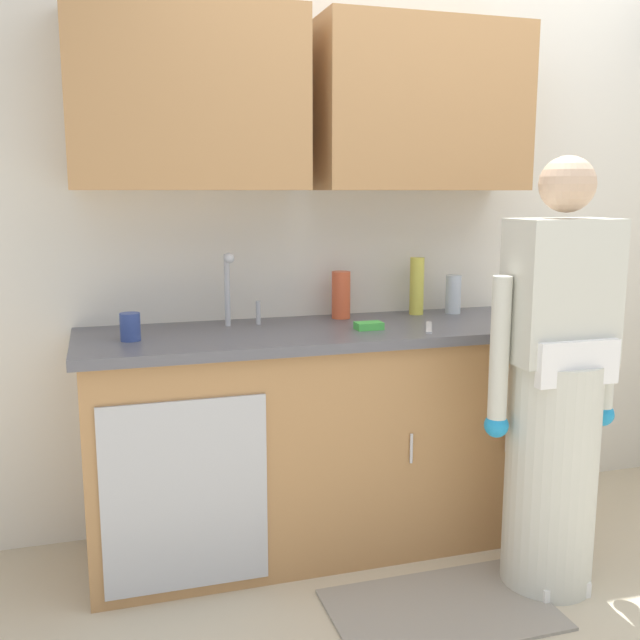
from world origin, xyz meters
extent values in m
plane|color=beige|center=(0.00, 0.00, 0.00)|extent=(9.00, 9.00, 0.00)
cube|color=silver|center=(0.00, 1.05, 1.35)|extent=(4.80, 0.10, 2.70)
cube|color=#B27F4C|center=(-1.04, 0.83, 1.85)|extent=(0.91, 0.34, 0.70)
cube|color=#B27F4C|center=(-0.05, 0.83, 1.85)|extent=(0.91, 0.34, 0.70)
cube|color=#B27F4C|center=(-0.55, 0.70, 0.45)|extent=(1.90, 0.60, 0.90)
cube|color=#B7BABF|center=(-1.15, 0.39, 0.41)|extent=(0.60, 0.01, 0.72)
cylinder|color=silver|center=(-0.27, 0.39, 0.50)|extent=(0.01, 0.01, 0.12)
cylinder|color=silver|center=(0.16, 0.39, 0.50)|extent=(0.01, 0.01, 0.12)
cube|color=#595960|center=(-0.55, 0.70, 0.92)|extent=(1.96, 0.66, 0.04)
cube|color=#B7BABF|center=(-0.86, 0.70, 0.92)|extent=(0.50, 0.36, 0.03)
cylinder|color=#B7BABF|center=(-0.90, 0.85, 1.09)|extent=(0.02, 0.02, 0.30)
sphere|color=#B7BABF|center=(-0.90, 0.79, 1.23)|extent=(0.04, 0.04, 0.04)
cylinder|color=#B7BABF|center=(-0.77, 0.85, 0.99)|extent=(0.02, 0.02, 0.10)
cube|color=white|center=(0.19, 0.09, 0.03)|extent=(0.20, 0.26, 0.06)
cylinder|color=beige|center=(0.19, 0.11, 0.44)|extent=(0.34, 0.34, 0.88)
cube|color=beige|center=(0.19, 0.11, 1.14)|extent=(0.38, 0.22, 0.52)
sphere|color=#CFA988|center=(0.19, 0.11, 1.52)|extent=(0.20, 0.20, 0.20)
cube|color=white|center=(0.19, -0.01, 0.90)|extent=(0.32, 0.04, 0.16)
cylinder|color=beige|center=(-0.04, 0.13, 0.93)|extent=(0.07, 0.07, 0.55)
sphere|color=#1E8CCC|center=(-0.04, 0.13, 0.65)|extent=(0.09, 0.09, 0.09)
cylinder|color=beige|center=(0.42, 0.13, 0.93)|extent=(0.07, 0.07, 0.55)
sphere|color=#1E8CCC|center=(0.42, 0.13, 0.65)|extent=(0.09, 0.09, 0.09)
cube|color=gray|center=(-0.29, 0.05, 0.01)|extent=(0.80, 0.50, 0.01)
cylinder|color=#D8D14C|center=(-0.03, 0.89, 1.07)|extent=(0.06, 0.06, 0.26)
cylinder|color=#E05933|center=(-0.39, 0.89, 1.04)|extent=(0.08, 0.08, 0.21)
cylinder|color=silver|center=(0.15, 0.87, 1.03)|extent=(0.07, 0.07, 0.18)
cylinder|color=#33478C|center=(-1.31, 0.66, 0.99)|extent=(0.08, 0.08, 0.11)
cube|color=silver|center=(-0.12, 0.56, 0.94)|extent=(0.12, 0.23, 0.01)
cube|color=#4CBF4C|center=(-0.37, 0.61, 0.96)|extent=(0.11, 0.07, 0.03)
camera|label=1|loc=(-1.41, -2.13, 1.49)|focal=40.88mm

